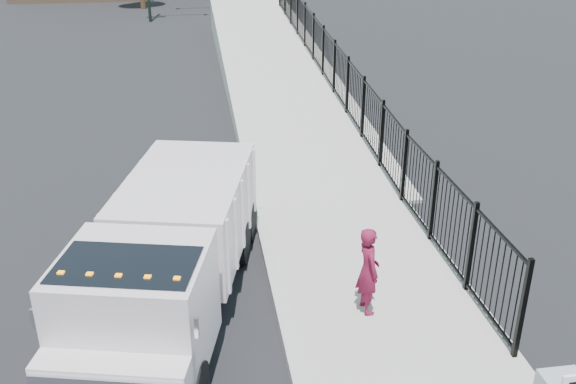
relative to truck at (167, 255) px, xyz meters
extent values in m
plane|color=black|center=(2.01, -0.08, -1.31)|extent=(120.00, 120.00, 0.00)
cube|color=#9E998E|center=(3.94, -2.08, -1.25)|extent=(3.55, 12.00, 0.12)
cube|color=#ADAAA3|center=(2.01, -2.08, -1.23)|extent=(0.30, 12.00, 0.16)
cube|color=#9E998E|center=(4.14, 15.92, -1.31)|extent=(3.95, 24.06, 3.19)
cube|color=black|center=(5.56, 11.92, -0.41)|extent=(0.10, 28.00, 1.80)
cube|color=black|center=(0.08, 0.33, -0.82)|extent=(2.31, 6.14, 0.20)
cube|color=silver|center=(-0.41, -1.67, 0.08)|extent=(2.52, 2.42, 1.79)
cube|color=silver|center=(-0.67, -2.76, -0.37)|extent=(2.20, 1.11, 0.90)
cube|color=black|center=(-0.46, -1.89, 0.62)|extent=(2.19, 1.60, 0.76)
cube|color=silver|center=(0.36, 1.47, 0.08)|extent=(2.98, 4.17, 1.53)
cube|color=silver|center=(-1.71, -2.28, 0.48)|extent=(0.07, 0.07, 0.31)
cube|color=silver|center=(0.47, -2.81, 0.48)|extent=(0.07, 0.07, 0.31)
cube|color=orange|center=(-1.32, -2.01, 0.99)|extent=(0.10, 0.09, 0.05)
cube|color=orange|center=(-0.93, -2.10, 0.99)|extent=(0.10, 0.09, 0.05)
cube|color=orange|center=(-0.53, -2.20, 0.99)|extent=(0.10, 0.09, 0.05)
cube|color=orange|center=(-0.14, -2.29, 0.99)|extent=(0.10, 0.09, 0.05)
cube|color=orange|center=(0.25, -2.39, 0.99)|extent=(0.10, 0.09, 0.05)
cylinder|color=black|center=(-1.47, -2.06, -0.86)|extent=(0.49, 0.94, 0.90)
cylinder|color=black|center=(-0.43, 2.21, -0.86)|extent=(0.49, 0.94, 0.90)
cylinder|color=black|center=(1.40, 1.77, -0.86)|extent=(0.49, 0.94, 0.90)
cylinder|color=black|center=(-0.20, 3.17, -0.86)|extent=(0.49, 0.94, 0.90)
cylinder|color=black|center=(1.63, 2.73, -0.86)|extent=(0.49, 0.94, 0.90)
imported|color=maroon|center=(3.49, -0.45, -0.36)|extent=(0.45, 0.64, 1.67)
cube|color=white|center=(5.11, -4.20, 0.17)|extent=(0.35, 0.04, 0.22)
camera|label=1|loc=(0.64, -9.85, 5.69)|focal=40.00mm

